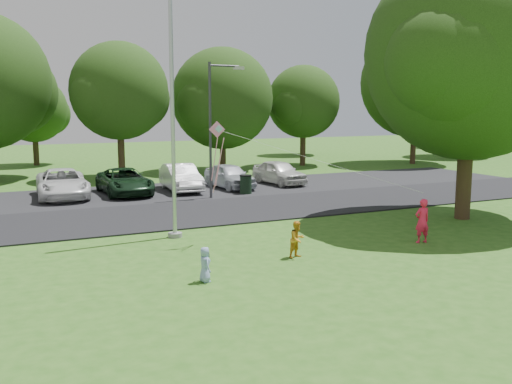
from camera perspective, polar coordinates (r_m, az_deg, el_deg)
name	(u,v)px	position (r m, az deg, el deg)	size (l,w,h in m)	color
ground	(334,260)	(17.71, 7.81, -6.73)	(120.00, 120.00, 0.00)	#2B5C18
park_road	(224,211)	(25.53, -3.22, -1.86)	(60.00, 6.00, 0.06)	black
parking_strip	(180,191)	(31.58, -7.62, 0.09)	(42.00, 7.00, 0.06)	black
flagpole	(173,120)	(20.18, -8.33, 7.11)	(0.50, 0.50, 10.00)	#B7BABF
street_lamp	(215,118)	(28.67, -4.11, 7.43)	(1.91, 0.27, 6.80)	#3F3F44
trash_can	(246,185)	(30.19, -1.03, 0.73)	(0.66, 0.66, 1.05)	black
big_tree	(470,59)	(24.86, 20.64, 12.31)	(9.17, 8.48, 10.94)	#332316
tree_row	(162,90)	(40.07, -9.41, 9.98)	(64.35, 11.94, 10.88)	#332316
horizon_trees	(159,110)	(50.02, -9.66, 8.06)	(77.46, 7.20, 7.02)	#332316
parked_cars	(160,179)	(31.19, -9.61, 1.31)	(14.67, 5.36, 1.46)	silver
woman	(422,221)	(20.33, 16.28, -2.79)	(0.56, 0.37, 1.53)	#FF214C
child_yellow	(297,239)	(17.71, 4.15, -4.74)	(0.56, 0.44, 1.15)	orange
child_blue	(205,265)	(15.34, -5.13, -7.24)	(0.47, 0.30, 0.96)	#839AC9
kite	(224,145)	(19.10, -3.23, 4.76)	(6.65, 3.13, 2.43)	pink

